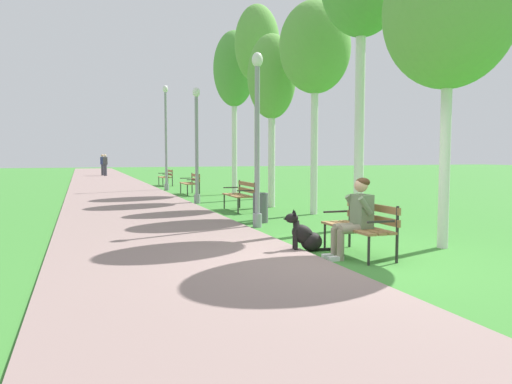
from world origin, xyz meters
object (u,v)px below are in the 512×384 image
(lamp_post_far, at_px, (166,137))
(birch_tree_sixth, at_px, (234,70))
(lamp_post_mid, at_px, (197,144))
(pedestrian_further_distant, at_px, (103,165))
(park_bench_far, at_px, (191,182))
(lamp_post_near, at_px, (257,138))
(birch_tree_closest, at_px, (449,12))
(birch_tree_fourth, at_px, (272,79))
(litter_bin, at_px, (260,208))
(dog_black, at_px, (305,236))
(person_seated_on_near_bench, at_px, (356,214))
(pedestrian_distant, at_px, (105,165))
(park_bench_mid, at_px, (241,193))
(park_bench_furthest, at_px, (166,176))
(park_bench_near, at_px, (362,223))
(birch_tree_third, at_px, (315,49))
(birch_tree_fifth, at_px, (257,46))

(lamp_post_far, distance_m, birch_tree_sixth, 4.59)
(lamp_post_mid, height_order, pedestrian_further_distant, lamp_post_mid)
(park_bench_far, relative_size, lamp_post_mid, 0.40)
(lamp_post_near, xyz_separation_m, birch_tree_closest, (2.19, -3.39, 2.01))
(lamp_post_mid, distance_m, lamp_post_far, 6.47)
(birch_tree_fourth, bearing_deg, litter_bin, -115.45)
(dog_black, xyz_separation_m, lamp_post_near, (0.18, 2.90, 1.72))
(person_seated_on_near_bench, bearing_deg, pedestrian_distant, 93.99)
(dog_black, distance_m, birch_tree_closest, 4.45)
(litter_bin, distance_m, pedestrian_further_distant, 28.86)
(lamp_post_near, bearing_deg, park_bench_mid, 78.80)
(birch_tree_sixth, bearing_deg, park_bench_furthest, 105.17)
(lamp_post_far, xyz_separation_m, birch_tree_sixth, (2.28, -3.04, 2.58))
(park_bench_near, height_order, lamp_post_mid, lamp_post_mid)
(park_bench_furthest, distance_m, birch_tree_fourth, 12.25)
(dog_black, relative_size, lamp_post_far, 0.18)
(park_bench_near, xyz_separation_m, birch_tree_third, (1.72, 5.27, 3.89))
(person_seated_on_near_bench, distance_m, lamp_post_far, 15.95)
(pedestrian_distant, bearing_deg, park_bench_near, -85.62)
(park_bench_near, relative_size, lamp_post_far, 0.32)
(lamp_post_near, xyz_separation_m, pedestrian_distant, (-1.91, 28.46, -1.14))
(litter_bin, relative_size, pedestrian_distant, 0.42)
(person_seated_on_near_bench, distance_m, birch_tree_closest, 3.81)
(park_bench_furthest, xyz_separation_m, birch_tree_sixth, (1.74, -6.40, 4.49))
(dog_black, height_order, lamp_post_mid, lamp_post_mid)
(person_seated_on_near_bench, bearing_deg, lamp_post_mid, 92.39)
(park_bench_far, xyz_separation_m, pedestrian_distant, (-2.46, 18.91, 0.33))
(lamp_post_near, xyz_separation_m, birch_tree_fifth, (2.36, 6.66, 3.47))
(person_seated_on_near_bench, bearing_deg, lamp_post_far, 91.24)
(person_seated_on_near_bench, relative_size, birch_tree_fifth, 0.18)
(park_bench_near, relative_size, pedestrian_distant, 0.91)
(birch_tree_closest, bearing_deg, pedestrian_distant, 97.35)
(lamp_post_far, xyz_separation_m, birch_tree_fourth, (1.85, -8.34, 1.48))
(birch_tree_closest, height_order, birch_tree_fifth, birch_tree_fifth)
(person_seated_on_near_bench, xyz_separation_m, litter_bin, (0.00, 4.35, -0.33))
(birch_tree_fourth, bearing_deg, lamp_post_mid, 135.30)
(lamp_post_far, bearing_deg, park_bench_mid, -85.88)
(birch_tree_third, height_order, birch_tree_fourth, birch_tree_third)
(dog_black, relative_size, lamp_post_near, 0.22)
(lamp_post_near, height_order, birch_tree_sixth, birch_tree_sixth)
(lamp_post_mid, distance_m, litter_bin, 5.32)
(pedestrian_further_distant, bearing_deg, park_bench_far, -82.52)
(park_bench_furthest, distance_m, birch_tree_closest, 19.36)
(lamp_post_near, bearing_deg, park_bench_furthest, 88.05)
(pedestrian_further_distant, bearing_deg, dog_black, -86.66)
(person_seated_on_near_bench, relative_size, birch_tree_closest, 0.24)
(birch_tree_third, height_order, pedestrian_distant, birch_tree_third)
(person_seated_on_near_bench, bearing_deg, dog_black, 124.33)
(birch_tree_sixth, relative_size, litter_bin, 9.40)
(park_bench_far, bearing_deg, pedestrian_further_distant, 97.48)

